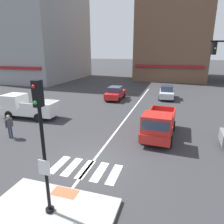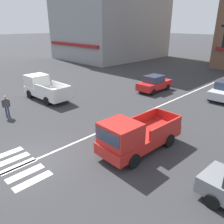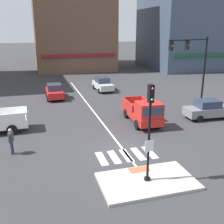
# 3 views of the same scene
# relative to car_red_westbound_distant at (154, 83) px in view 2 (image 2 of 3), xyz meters

# --- Properties ---
(ground_plane) EXTENTS (300.00, 300.00, 0.00)m
(ground_plane) POSITION_rel_car_red_westbound_distant_xyz_m (2.98, -15.09, -0.81)
(ground_plane) COLOR #333335
(crosswalk_stripe_a) EXTENTS (0.44, 1.80, 0.01)m
(crosswalk_stripe_a) POSITION_rel_car_red_westbound_distant_xyz_m (1.42, -15.73, -0.81)
(crosswalk_stripe_a) COLOR silver
(crosswalk_stripe_a) RESTS_ON ground
(crosswalk_stripe_b) EXTENTS (0.44, 1.80, 0.01)m
(crosswalk_stripe_b) POSITION_rel_car_red_westbound_distant_xyz_m (2.20, -15.73, -0.81)
(crosswalk_stripe_b) COLOR silver
(crosswalk_stripe_b) RESTS_ON ground
(crosswalk_stripe_c) EXTENTS (0.44, 1.80, 0.01)m
(crosswalk_stripe_c) POSITION_rel_car_red_westbound_distant_xyz_m (2.98, -15.73, -0.81)
(crosswalk_stripe_c) COLOR silver
(crosswalk_stripe_c) RESTS_ON ground
(crosswalk_stripe_d) EXTENTS (0.44, 1.80, 0.01)m
(crosswalk_stripe_d) POSITION_rel_car_red_westbound_distant_xyz_m (3.76, -15.73, -0.81)
(crosswalk_stripe_d) COLOR silver
(crosswalk_stripe_d) RESTS_ON ground
(crosswalk_stripe_e) EXTENTS (0.44, 1.80, 0.01)m
(crosswalk_stripe_e) POSITION_rel_car_red_westbound_distant_xyz_m (4.54, -15.73, -0.81)
(crosswalk_stripe_e) COLOR silver
(crosswalk_stripe_e) RESTS_ON ground
(lane_centre_line) EXTENTS (0.14, 28.00, 0.01)m
(lane_centre_line) POSITION_rel_car_red_westbound_distant_xyz_m (3.05, -5.09, -0.81)
(lane_centre_line) COLOR silver
(lane_centre_line) RESTS_ON ground
(building_far_block) EXTENTS (15.75, 19.91, 19.48)m
(building_far_block) POSITION_rel_car_red_westbound_distant_xyz_m (-21.07, 14.79, 8.95)
(building_far_block) COLOR gray
(building_far_block) RESTS_ON ground
(car_red_westbound_distant) EXTENTS (1.85, 4.10, 1.64)m
(car_red_westbound_distant) POSITION_rel_car_red_westbound_distant_xyz_m (0.00, 0.00, 0.00)
(car_red_westbound_distant) COLOR red
(car_red_westbound_distant) RESTS_ON ground
(pickup_truck_white_cross_left) EXTENTS (5.17, 2.20, 2.08)m
(pickup_truck_white_cross_left) POSITION_rel_car_red_westbound_distant_xyz_m (-5.82, -9.33, 0.17)
(pickup_truck_white_cross_left) COLOR white
(pickup_truck_white_cross_left) RESTS_ON ground
(pickup_truck_red_eastbound_mid) EXTENTS (2.22, 5.18, 2.08)m
(pickup_truck_red_eastbound_mid) POSITION_rel_car_red_westbound_distant_xyz_m (6.20, -10.63, 0.17)
(pickup_truck_red_eastbound_mid) COLOR red
(pickup_truck_red_eastbound_mid) RESTS_ON ground
(pedestrian_at_curb_left) EXTENTS (0.33, 0.52, 1.67)m
(pedestrian_at_curb_left) POSITION_rel_car_red_westbound_distant_xyz_m (-3.71, -13.57, 0.17)
(pedestrian_at_curb_left) COLOR #2D334C
(pedestrian_at_curb_left) RESTS_ON ground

